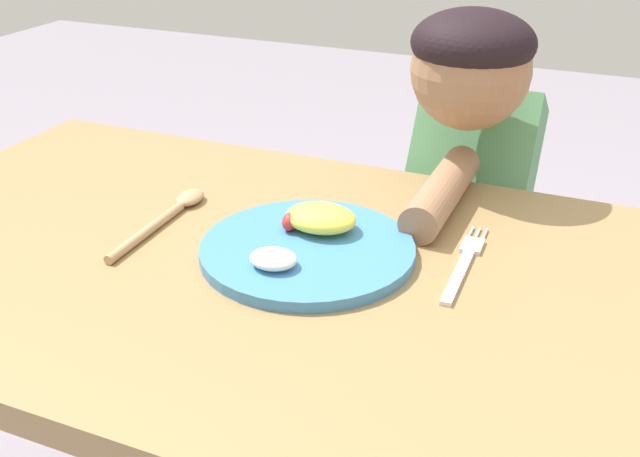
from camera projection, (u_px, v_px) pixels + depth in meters
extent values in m
cube|color=#96774A|center=(374.00, 295.00, 0.93)|extent=(1.49, 0.70, 0.04)
cube|color=#967850|center=(107.00, 323.00, 1.54)|extent=(0.05, 0.05, 0.71)
cylinder|color=#4181BD|center=(308.00, 250.00, 0.98)|extent=(0.28, 0.28, 0.02)
ellipsoid|color=#F1DD49|center=(321.00, 218.00, 1.01)|extent=(0.10, 0.08, 0.03)
ellipsoid|color=red|center=(310.00, 213.00, 1.03)|extent=(0.04, 0.04, 0.02)
ellipsoid|color=red|center=(290.00, 221.00, 1.01)|extent=(0.02, 0.03, 0.02)
ellipsoid|color=white|center=(273.00, 259.00, 0.92)|extent=(0.06, 0.05, 0.02)
cube|color=silver|center=(458.00, 277.00, 0.93)|extent=(0.02, 0.13, 0.01)
cube|color=silver|center=(472.00, 246.00, 1.00)|extent=(0.03, 0.04, 0.01)
cylinder|color=silver|center=(485.00, 235.00, 1.03)|extent=(0.00, 0.04, 0.00)
cylinder|color=silver|center=(478.00, 233.00, 1.03)|extent=(0.00, 0.04, 0.00)
cylinder|color=silver|center=(471.00, 232.00, 1.03)|extent=(0.00, 0.04, 0.00)
cylinder|color=tan|center=(147.00, 231.00, 1.03)|extent=(0.02, 0.17, 0.01)
ellipsoid|color=tan|center=(190.00, 198.00, 1.12)|extent=(0.04, 0.06, 0.02)
cube|color=#463A67|center=(460.00, 358.00, 1.54)|extent=(0.20, 0.13, 0.58)
cube|color=#599966|center=(470.00, 182.00, 1.29)|extent=(0.20, 0.26, 0.32)
sphere|color=#9E7051|center=(471.00, 70.00, 1.13)|extent=(0.18, 0.18, 0.18)
ellipsoid|color=black|center=(473.00, 43.00, 1.11)|extent=(0.18, 0.18, 0.10)
cylinder|color=#9E7051|center=(442.00, 192.00, 1.09)|extent=(0.06, 0.25, 0.06)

